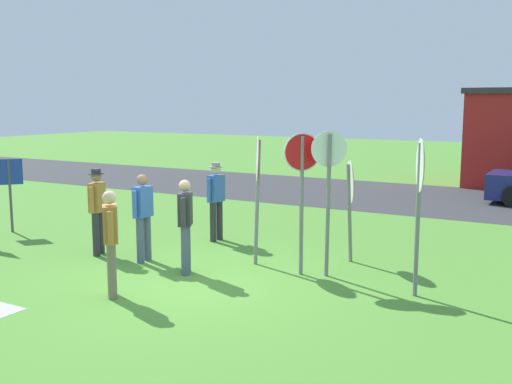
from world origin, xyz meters
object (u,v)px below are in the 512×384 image
person_near_signs (185,221)px  info_panel_leftmost (10,182)px  person_in_teal (143,213)px  stop_sign_rear_right (257,177)px  person_holding_notes (111,238)px  stop_sign_leaning_right (302,180)px  person_in_dark_shirt (97,206)px  person_on_left (216,197)px  stop_sign_nearest (419,188)px  stop_sign_low_front (350,193)px  stop_sign_center_cluster (328,181)px

person_near_signs → info_panel_leftmost: info_panel_leftmost is taller
person_near_signs → info_panel_leftmost: size_ratio=0.98×
info_panel_leftmost → person_in_teal: bearing=-7.1°
stop_sign_rear_right → person_holding_notes: size_ratio=1.43×
stop_sign_rear_right → stop_sign_leaning_right: (1.01, -0.22, 0.02)m
person_in_teal → info_panel_leftmost: 4.52m
person_in_dark_shirt → person_on_left: bearing=58.2°
stop_sign_nearest → info_panel_leftmost: stop_sign_nearest is taller
stop_sign_leaning_right → stop_sign_low_front: 1.37m
stop_sign_nearest → person_near_signs: 4.05m
person_holding_notes → info_panel_leftmost: bearing=155.7°
person_holding_notes → stop_sign_leaning_right: bearing=51.8°
stop_sign_rear_right → info_panel_leftmost: bearing=-176.8°
stop_sign_low_front → person_in_dark_shirt: 4.98m
stop_sign_rear_right → stop_sign_nearest: stop_sign_nearest is taller
person_on_left → person_in_dark_shirt: bearing=-121.8°
person_holding_notes → person_in_teal: bearing=116.5°
person_in_teal → person_on_left: (0.23, 2.18, 0.03)m
person_near_signs → person_on_left: bearing=111.3°
stop_sign_low_front → info_panel_leftmost: 8.01m
stop_sign_nearest → person_in_dark_shirt: bearing=-175.1°
stop_sign_rear_right → stop_sign_center_cluster: 1.48m
person_on_left → info_panel_leftmost: bearing=-161.0°
person_near_signs → person_holding_notes: same height
stop_sign_low_front → person_in_dark_shirt: size_ratio=1.12×
person_in_dark_shirt → info_panel_leftmost: size_ratio=1.01×
stop_sign_rear_right → person_near_signs: (-0.80, -1.18, -0.72)m
stop_sign_low_front → stop_sign_nearest: bearing=-40.9°
stop_sign_leaning_right → stop_sign_rear_right: bearing=167.7°
person_on_left → info_panel_leftmost: person_on_left is taller
person_near_signs → person_in_teal: same height
stop_sign_leaning_right → person_near_signs: size_ratio=1.49×
stop_sign_nearest → person_near_signs: bearing=-169.0°
stop_sign_center_cluster → person_near_signs: 2.61m
stop_sign_leaning_right → person_near_signs: bearing=-152.1°
stop_sign_low_front → info_panel_leftmost: size_ratio=1.13×
stop_sign_leaning_right → person_in_teal: bearing=-166.7°
stop_sign_nearest → stop_sign_low_front: bearing=139.1°
person_near_signs → person_in_teal: size_ratio=1.00×
info_panel_leftmost → stop_sign_nearest: bearing=-0.3°
stop_sign_center_cluster → person_holding_notes: size_ratio=1.51×
stop_sign_center_cluster → person_near_signs: stop_sign_center_cluster is taller
stop_sign_rear_right → person_in_dark_shirt: stop_sign_rear_right is taller
person_on_left → person_holding_notes: person_on_left is taller
person_in_dark_shirt → person_near_signs: 2.33m
stop_sign_low_front → person_in_teal: stop_sign_low_front is taller
stop_sign_rear_right → stop_sign_center_cluster: stop_sign_center_cluster is taller
person_near_signs → person_in_teal: 1.20m
person_near_signs → stop_sign_nearest: bearing=11.0°
person_in_dark_shirt → stop_sign_nearest: bearing=4.9°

